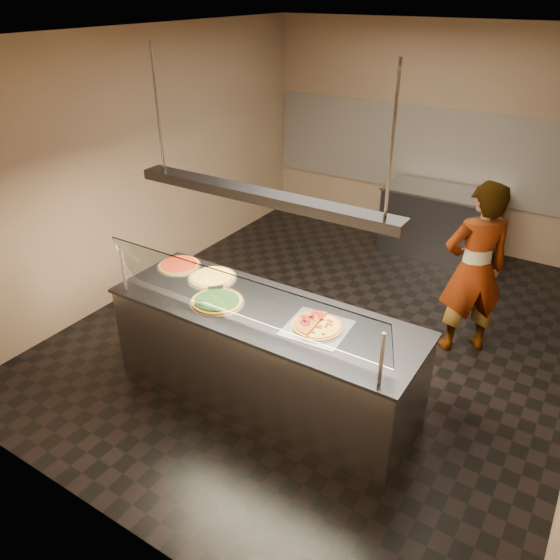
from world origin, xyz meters
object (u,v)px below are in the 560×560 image
Objects in this scene: serving_counter at (265,354)px; half_pizza_pepperoni at (307,321)px; pizza_spatula at (211,283)px; worker at (474,270)px; prep_table at (439,222)px; pizza_cheese at (213,277)px; sneeze_guard at (239,297)px; pizza_tomato at (179,265)px; half_pizza_sausage at (328,329)px; heat_lamp_housing at (262,196)px; perforated_tray at (317,327)px; pizza_spinach at (217,301)px.

half_pizza_pepperoni is at bearing 0.04° from serving_counter.
worker is at bearing 40.14° from pizza_spatula.
worker is (0.97, -2.09, 0.44)m from prep_table.
pizza_spatula is 3.90m from prep_table.
pizza_spatula is (0.07, -0.11, 0.01)m from pizza_cheese.
serving_counter is 1.09× the size of sneeze_guard.
pizza_tomato is at bearing 168.67° from serving_counter.
pizza_spatula is (-0.65, 0.44, -0.27)m from sneeze_guard.
half_pizza_sausage is 0.90× the size of pizza_cheese.
pizza_tomato is (-0.44, 0.03, -0.00)m from pizza_cheese.
pizza_tomato is 2.89m from worker.
pizza_tomato is (-1.78, 0.23, -0.01)m from half_pizza_sausage.
pizza_cheese is 1.09× the size of pizza_tomato.
pizza_spatula is at bearing 171.69° from serving_counter.
worker reaches higher than serving_counter.
sneeze_guard is (0.00, -0.34, 0.76)m from serving_counter.
heat_lamp_housing reaches higher than half_pizza_sausage.
sneeze_guard reaches higher than pizza_spatula.
sneeze_guard reaches higher than pizza_cheese.
heat_lamp_housing reaches higher than prep_table.
half_pizza_sausage is 1.35m from pizza_cheese.
worker is at bearing 31.54° from pizza_tomato.
half_pizza_sausage is at bearing -0.10° from heat_lamp_housing.
half_pizza_pepperoni is at bearing -10.23° from pizza_cheese.
perforated_tray is 1.94× the size of pizza_spatula.
half_pizza_sausage reaches higher than prep_table.
half_pizza_pepperoni is at bearing -88.74° from prep_table.
heat_lamp_housing is (-0.52, 0.00, 1.01)m from perforated_tray.
sneeze_guard reaches higher than serving_counter.
pizza_tomato reaches higher than prep_table.
pizza_cheese is 0.25× the size of worker.
pizza_spinach is 0.31× the size of prep_table.
serving_counter is 0.79m from half_pizza_sausage.
half_pizza_pepperoni is at bearing 179.60° from half_pizza_sausage.
pizza_cheese is at bearing -1.32° from worker.
prep_table is at bearing 91.26° from half_pizza_pepperoni.
half_pizza_sausage is at bearing -0.10° from serving_counter.
worker is at bearing 53.17° from heat_lamp_housing.
serving_counter is 1.53× the size of worker.
pizza_cheese is 2.55m from worker.
half_pizza_sausage is at bearing 29.91° from worker.
prep_table is (0.99, 3.74, -0.49)m from pizza_spatula.
pizza_spinach is 1.78× the size of pizza_spatula.
pizza_spinach is 1.09m from heat_lamp_housing.
half_pizza_pepperoni is at bearing -8.34° from pizza_tomato.
worker is (1.96, 1.65, -0.05)m from pizza_spatula.
pizza_cheese is at bearing 133.77° from pizza_spinach.
serving_counter is at bearing -15.99° from pizza_cheese.
pizza_spatula is at bearing 138.41° from pizza_spinach.
serving_counter is at bearing 179.90° from half_pizza_sausage.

